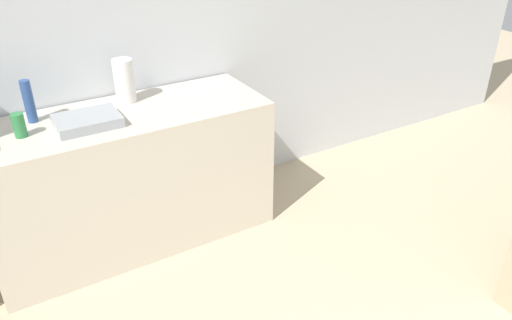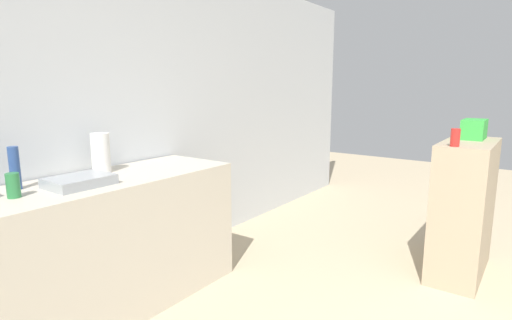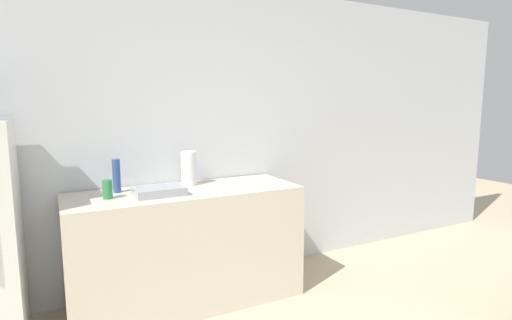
{
  "view_description": "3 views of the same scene",
  "coord_description": "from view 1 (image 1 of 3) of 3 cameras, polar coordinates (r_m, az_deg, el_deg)",
  "views": [
    {
      "loc": [
        -0.83,
        0.06,
        2.14
      ],
      "look_at": [
        0.35,
        2.05,
        0.86
      ],
      "focal_mm": 35.0,
      "sensor_mm": 36.0,
      "label": 1
    },
    {
      "loc": [
        -1.6,
        0.57,
        1.5
      ],
      "look_at": [
        0.5,
        2.09,
        1.03
      ],
      "focal_mm": 28.0,
      "sensor_mm": 36.0,
      "label": 2
    },
    {
      "loc": [
        -1.02,
        -0.07,
        1.59
      ],
      "look_at": [
        0.18,
        2.23,
        1.21
      ],
      "focal_mm": 28.0,
      "sensor_mm": 36.0,
      "label": 3
    }
  ],
  "objects": [
    {
      "name": "wall_back",
      "position": [
        3.39,
        -16.0,
        13.63
      ],
      "size": [
        8.0,
        0.06,
        2.6
      ],
      "primitive_type": "cube",
      "color": "silver",
      "rests_on": "ground_plane"
    },
    {
      "name": "sink_basin",
      "position": [
        3.03,
        -18.71,
        4.27
      ],
      "size": [
        0.36,
        0.27,
        0.06
      ],
      "primitive_type": "cube",
      "color": "#9EA3A8",
      "rests_on": "counter"
    },
    {
      "name": "counter",
      "position": [
        3.35,
        -14.02,
        -2.06
      ],
      "size": [
        1.78,
        0.66,
        0.92
      ],
      "primitive_type": "cube",
      "color": "beige",
      "rests_on": "ground_plane"
    },
    {
      "name": "bottle_short",
      "position": [
        3.02,
        -25.45,
        3.61
      ],
      "size": [
        0.07,
        0.07,
        0.14
      ],
      "primitive_type": "cylinder",
      "color": "#2D7F42",
      "rests_on": "counter"
    },
    {
      "name": "paper_towel_roll",
      "position": [
        3.27,
        -14.81,
        8.73
      ],
      "size": [
        0.13,
        0.13,
        0.28
      ],
      "primitive_type": "cylinder",
      "color": "white",
      "rests_on": "counter"
    },
    {
      "name": "bottle_tall",
      "position": [
        3.17,
        -24.54,
        6.11
      ],
      "size": [
        0.06,
        0.06,
        0.25
      ],
      "primitive_type": "cylinder",
      "color": "#2D4C8C",
      "rests_on": "counter"
    }
  ]
}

